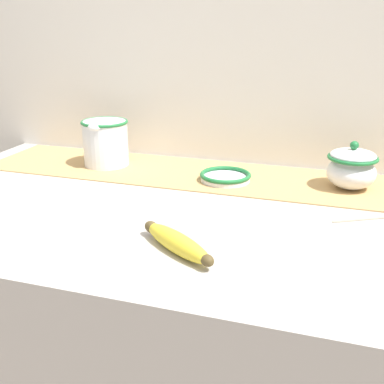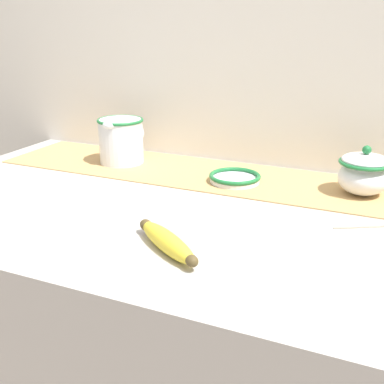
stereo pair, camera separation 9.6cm
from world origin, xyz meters
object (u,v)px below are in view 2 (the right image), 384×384
object	(u,v)px
sugar_bowl	(364,173)
banana	(167,241)
small_dish	(236,178)
cream_pitcher	(121,139)

from	to	relation	value
sugar_bowl	banana	bearing A→B (deg)	-123.05
banana	small_dish	bearing A→B (deg)	91.46
small_dish	banana	distance (m)	0.39
sugar_bowl	small_dish	distance (m)	0.29
cream_pitcher	small_dish	distance (m)	0.35
cream_pitcher	banana	bearing A→B (deg)	-50.46
small_dish	banana	bearing A→B (deg)	-88.54
cream_pitcher	small_dish	bearing A→B (deg)	-6.07
small_dish	banana	world-z (taller)	banana
cream_pitcher	small_dish	size ratio (longest dim) A/B	1.17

